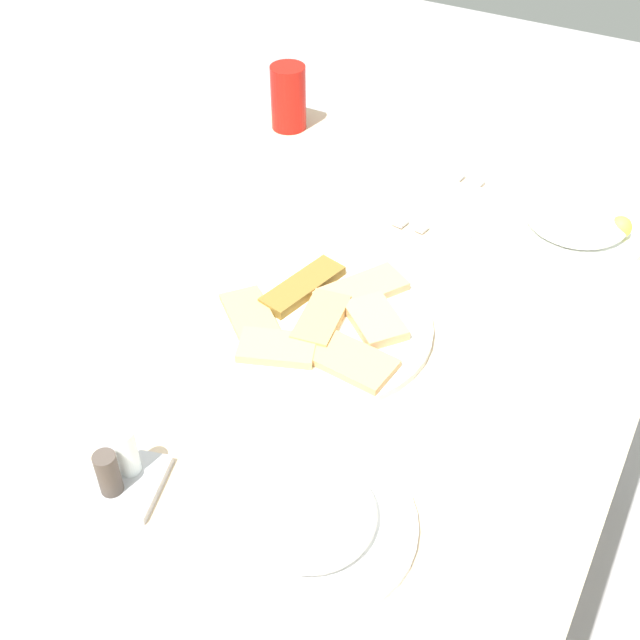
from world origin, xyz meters
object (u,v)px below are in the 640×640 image
pide_platter (322,324)px  soda_can (288,97)px  dining_table (319,379)px  condiment_caddy (120,473)px  paper_napkin (441,204)px  fork (431,199)px  spoon (451,205)px  salad_plate_rice (577,219)px  salad_plate_greens (312,518)px

pide_platter → soda_can: (-0.47, -0.33, 0.05)m
dining_table → condiment_caddy: 0.34m
paper_napkin → condiment_caddy: 0.72m
soda_can → pide_platter: bearing=34.9°
fork → spoon: size_ratio=1.02×
pide_platter → salad_plate_rice: (-0.41, 0.24, 0.01)m
paper_napkin → condiment_caddy: condiment_caddy is taller
salad_plate_greens → salad_plate_rice: bearing=171.8°
dining_table → soda_can: 0.62m
soda_can → condiment_caddy: bearing=17.4°
salad_plate_greens → fork: (-0.65, -0.13, -0.01)m
soda_can → fork: bearing=72.5°
salad_plate_rice → fork: bearing=-80.2°
pide_platter → fork: (-0.37, 0.01, -0.00)m
pide_platter → soda_can: bearing=-145.1°
salad_plate_rice → salad_plate_greens: bearing=-8.2°
fork → spoon: bearing=99.9°
soda_can → paper_napkin: size_ratio=0.81×
pide_platter → paper_napkin: size_ratio=2.04×
dining_table → fork: 0.40m
dining_table → soda_can: bearing=-145.9°
salad_plate_greens → soda_can: soda_can is taller
salad_plate_greens → salad_plate_rice: salad_plate_rice is taller
salad_plate_greens → spoon: bearing=-171.5°
pide_platter → spoon: 0.37m
pide_platter → salad_plate_greens: 0.32m
soda_can → condiment_caddy: 0.86m
salad_plate_greens → spoon: (-0.65, -0.10, -0.01)m
paper_napkin → pide_platter: bearing=-4.2°
paper_napkin → spoon: bearing=90.0°
pide_platter → dining_table: bearing=15.8°
spoon → salad_plate_rice: bearing=112.2°
pide_platter → paper_napkin: bearing=175.8°
salad_plate_greens → condiment_caddy: condiment_caddy is taller
dining_table → fork: size_ratio=5.88×
dining_table → pide_platter: 0.09m
fork → spoon: same height
salad_plate_greens → salad_plate_rice: 0.70m
salad_plate_greens → fork: bearing=-168.4°
dining_table → soda_can: (-0.50, -0.34, 0.14)m
pide_platter → paper_napkin: pide_platter is taller
spoon → dining_table: bearing=5.1°
soda_can → paper_napkin: bearing=73.3°
salad_plate_greens → soda_can: (-0.76, -0.47, 0.05)m
fork → condiment_caddy: condiment_caddy is taller
dining_table → salad_plate_rice: bearing=151.2°
spoon → condiment_caddy: size_ratio=1.75×
pide_platter → condiment_caddy: 0.35m
condiment_caddy → salad_plate_rice: bearing=157.1°
fork → condiment_caddy: bearing=3.3°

